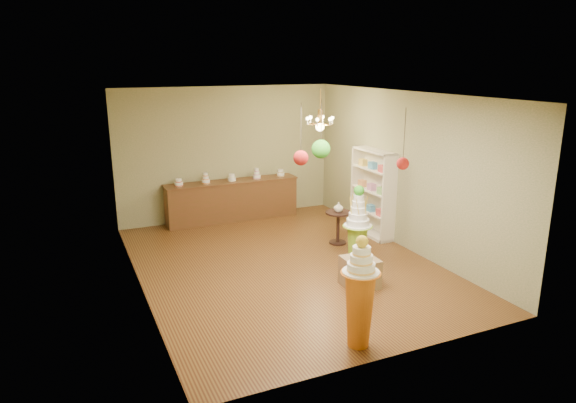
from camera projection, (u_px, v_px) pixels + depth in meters
name	position (u px, v px, depth m)	size (l,w,h in m)	color
floor	(285.00, 265.00, 9.19)	(6.50, 6.50, 0.00)	#563317
ceiling	(285.00, 94.00, 8.40)	(6.50, 6.50, 0.00)	white
wall_back	(227.00, 153.00, 11.66)	(5.00, 0.04, 3.00)	gray
wall_front	(398.00, 242.00, 5.94)	(5.00, 0.04, 3.00)	gray
wall_left	(135.00, 199.00, 7.81)	(0.04, 6.50, 3.00)	gray
wall_right	(405.00, 171.00, 9.79)	(0.04, 6.50, 3.00)	gray
pedestal_green	(357.00, 236.00, 8.81)	(0.48, 0.48, 1.52)	#89BB28
pedestal_orange	(360.00, 300.00, 6.43)	(0.55, 0.55, 1.49)	orange
burlap_riser	(360.00, 272.00, 8.27)	(0.52, 0.52, 0.47)	#8E744D
sideboard	(232.00, 200.00, 11.68)	(3.04, 0.54, 1.16)	#54321A
shelving_unit	(373.00, 193.00, 10.59)	(0.33, 1.20, 1.80)	#EFE7CF
round_table	(338.00, 223.00, 10.17)	(0.63, 0.63, 0.66)	black
vase	(339.00, 207.00, 10.08)	(0.19, 0.19, 0.19)	#EFE7CF
pom_red_left	(301.00, 158.00, 6.90)	(0.20, 0.20, 0.84)	#383228
pom_green_mid	(321.00, 149.00, 7.52)	(0.28, 0.28, 0.86)	#383228
pom_red_right	(403.00, 163.00, 6.17)	(0.15, 0.15, 0.74)	#383228
chandelier	(320.00, 124.00, 10.32)	(0.69, 0.69, 0.85)	#DFA74E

